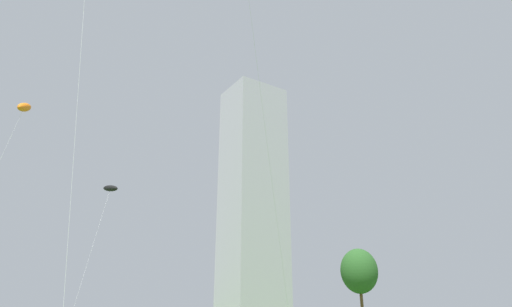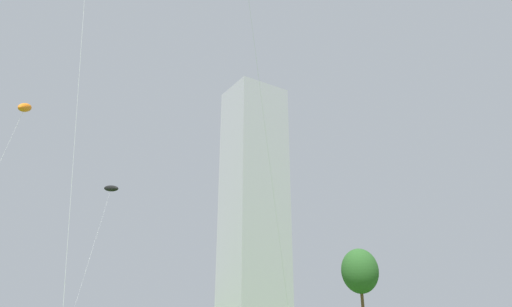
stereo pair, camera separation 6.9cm
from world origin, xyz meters
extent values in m
cylinder|color=silver|center=(-1.14, 6.62, 11.59)|extent=(8.20, 8.65, 23.18)
ellipsoid|color=orange|center=(-16.06, 19.58, 16.85)|extent=(1.23, 2.64, 1.76)
cylinder|color=silver|center=(-8.61, 29.68, 7.31)|extent=(2.84, 6.43, 14.63)
ellipsoid|color=black|center=(-7.20, 32.89, 14.62)|extent=(1.79, 3.25, 1.32)
cylinder|color=silver|center=(-12.89, 6.72, 16.21)|extent=(2.43, 6.27, 32.43)
cylinder|color=brown|center=(23.40, 27.27, 2.30)|extent=(0.38, 0.38, 4.59)
ellipsoid|color=#285623|center=(23.40, 27.27, 6.23)|extent=(4.68, 4.68, 5.57)
cube|color=#A8A8AD|center=(58.78, 127.73, 45.29)|extent=(24.21, 21.63, 90.59)
camera|label=1|loc=(-12.88, -14.66, 2.03)|focal=28.59mm
camera|label=2|loc=(-12.82, -14.69, 2.03)|focal=28.59mm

